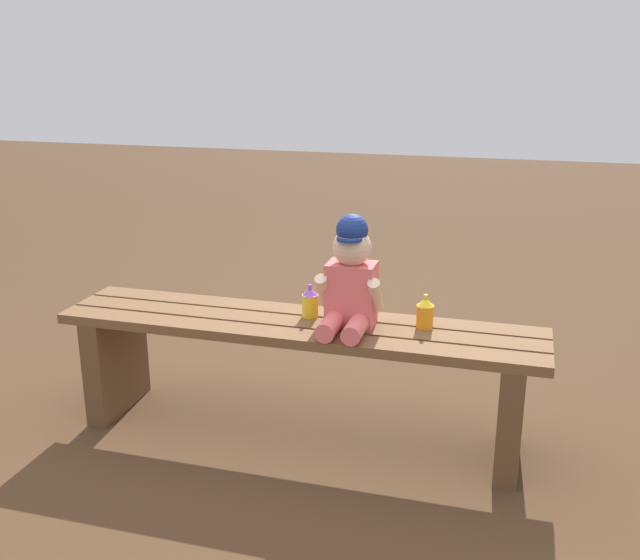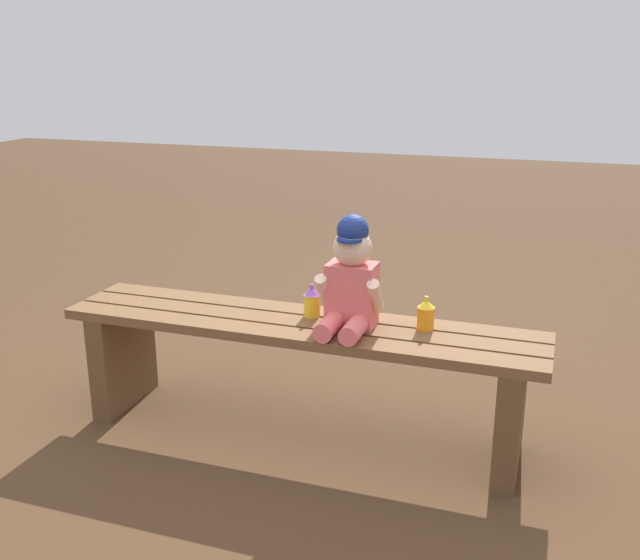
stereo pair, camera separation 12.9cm
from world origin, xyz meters
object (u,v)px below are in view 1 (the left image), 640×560
object	(u,v)px
park_bench	(299,356)
sippy_cup_left	(310,302)
sippy_cup_right	(425,312)
child_figure	(350,279)

from	to	relation	value
park_bench	sippy_cup_left	bearing A→B (deg)	64.66
park_bench	sippy_cup_left	world-z (taller)	sippy_cup_left
park_bench	sippy_cup_right	size ratio (longest dim) A/B	14.34
park_bench	sippy_cup_right	xyz separation A→B (m)	(0.45, 0.06, 0.20)
park_bench	child_figure	distance (m)	0.37
park_bench	child_figure	xyz separation A→B (m)	(0.19, -0.00, 0.32)
park_bench	child_figure	bearing A→B (deg)	-0.34
child_figure	sippy_cup_left	world-z (taller)	child_figure
sippy_cup_left	sippy_cup_right	xyz separation A→B (m)	(0.42, 0.00, 0.00)
sippy_cup_right	sippy_cup_left	bearing A→B (deg)	180.00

